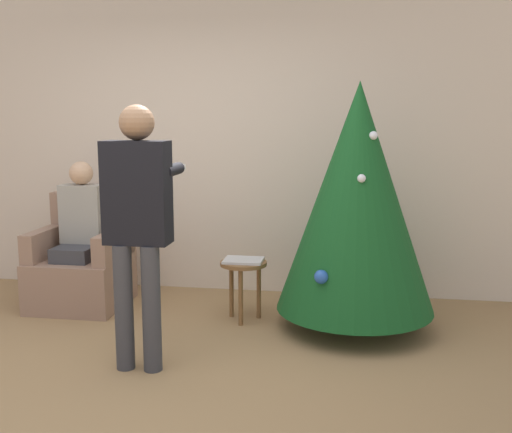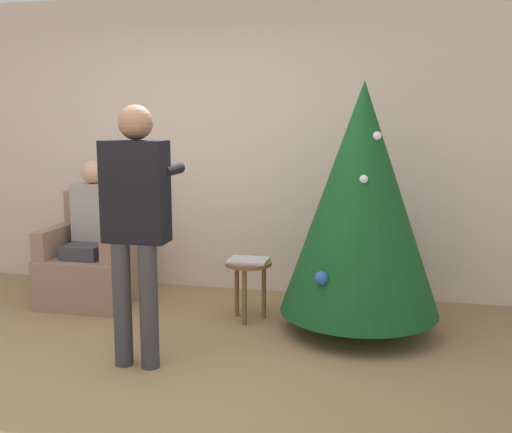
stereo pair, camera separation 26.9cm
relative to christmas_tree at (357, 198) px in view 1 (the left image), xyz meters
The scene contains 8 objects.
ground_plane 2.15m from the christmas_tree, 136.26° to the right, with size 14.00×14.00×0.00m, color #99754C.
wall_back 1.68m from the christmas_tree, 146.27° to the left, with size 8.00×0.06×2.70m.
christmas_tree is the anchor object (origin of this frame).
armchair 2.43m from the christmas_tree, behind, with size 0.74×0.73×0.95m.
person_seated 2.36m from the christmas_tree, behind, with size 0.36×0.46×1.24m.
person_standing 1.66m from the christmas_tree, 145.68° to the right, with size 0.43×0.57×1.69m.
side_stool 1.07m from the christmas_tree, behind, with size 0.37×0.37×0.48m.
laptop 1.02m from the christmas_tree, behind, with size 0.31×0.24×0.02m.
Camera 1 is at (1.32, -3.18, 1.61)m, focal length 42.00 mm.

